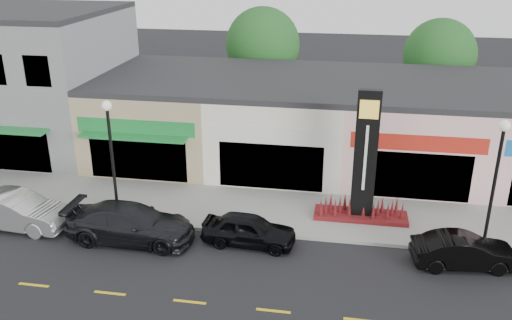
# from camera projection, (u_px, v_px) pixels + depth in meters

# --- Properties ---
(ground) EXTENTS (120.00, 120.00, 0.00)m
(ground) POSITION_uv_depth(u_px,v_px,m) (284.00, 264.00, 21.45)
(ground) COLOR black
(ground) RESTS_ON ground
(sidewalk) EXTENTS (52.00, 4.30, 0.15)m
(sidewalk) POSITION_uv_depth(u_px,v_px,m) (295.00, 212.00, 25.40)
(sidewalk) COLOR gray
(sidewalk) RESTS_ON ground
(curb) EXTENTS (52.00, 0.20, 0.15)m
(curb) POSITION_uv_depth(u_px,v_px,m) (290.00, 236.00, 23.34)
(curb) COLOR gray
(curb) RESTS_ON ground
(building_grey_2story) EXTENTS (12.00, 10.95, 8.30)m
(building_grey_2story) POSITION_uv_depth(u_px,v_px,m) (17.00, 78.00, 33.24)
(building_grey_2story) COLOR slate
(building_grey_2story) RESTS_ON ground
(shop_beige) EXTENTS (7.00, 10.85, 4.80)m
(shop_beige) POSITION_uv_depth(u_px,v_px,m) (167.00, 113.00, 32.38)
(shop_beige) COLOR tan
(shop_beige) RESTS_ON ground
(shop_cream) EXTENTS (7.00, 10.01, 4.80)m
(shop_cream) POSITION_uv_depth(u_px,v_px,m) (283.00, 119.00, 31.29)
(shop_cream) COLOR white
(shop_cream) RESTS_ON ground
(shop_pink_w) EXTENTS (7.00, 10.01, 4.80)m
(shop_pink_w) POSITION_uv_depth(u_px,v_px,m) (408.00, 125.00, 30.19)
(shop_pink_w) COLOR beige
(shop_pink_w) RESTS_ON ground
(tree_rear_west) EXTENTS (5.20, 5.20, 7.83)m
(tree_rear_west) POSITION_uv_depth(u_px,v_px,m) (263.00, 44.00, 37.97)
(tree_rear_west) COLOR #382619
(tree_rear_west) RESTS_ON ground
(tree_rear_mid) EXTENTS (4.80, 4.80, 7.29)m
(tree_rear_mid) POSITION_uv_depth(u_px,v_px,m) (440.00, 55.00, 36.21)
(tree_rear_mid) COLOR #382619
(tree_rear_mid) RESTS_ON ground
(lamp_west_near) EXTENTS (0.44, 0.44, 5.47)m
(lamp_west_near) POSITION_uv_depth(u_px,v_px,m) (111.00, 148.00, 23.70)
(lamp_west_near) COLOR black
(lamp_west_near) RESTS_ON sidewalk
(lamp_east_near) EXTENTS (0.44, 0.44, 5.47)m
(lamp_east_near) POSITION_uv_depth(u_px,v_px,m) (496.00, 172.00, 21.18)
(lamp_east_near) COLOR black
(lamp_east_near) RESTS_ON sidewalk
(pylon_sign) EXTENTS (4.20, 1.30, 6.00)m
(pylon_sign) POSITION_uv_depth(u_px,v_px,m) (364.00, 175.00, 23.97)
(pylon_sign) COLOR #57150F
(pylon_sign) RESTS_ON sidewalk
(car_white_van) EXTENTS (2.01, 4.98, 1.61)m
(car_white_van) POSITION_uv_depth(u_px,v_px,m) (15.00, 211.00, 23.97)
(car_white_van) COLOR #B8B8B8
(car_white_van) RESTS_ON ground
(car_dark_sedan) EXTENTS (2.28, 5.49, 1.58)m
(car_dark_sedan) POSITION_uv_depth(u_px,v_px,m) (131.00, 223.00, 22.90)
(car_dark_sedan) COLOR black
(car_dark_sedan) RESTS_ON ground
(car_black_sedan) EXTENTS (1.83, 4.03, 1.34)m
(car_black_sedan) POSITION_uv_depth(u_px,v_px,m) (249.00, 230.00, 22.65)
(car_black_sedan) COLOR black
(car_black_sedan) RESTS_ON ground
(car_black_conv) EXTENTS (1.86, 4.15, 1.32)m
(car_black_conv) POSITION_uv_depth(u_px,v_px,m) (465.00, 251.00, 21.07)
(car_black_conv) COLOR black
(car_black_conv) RESTS_ON ground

